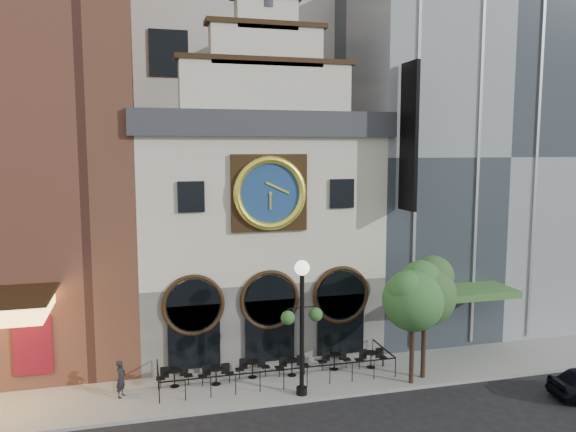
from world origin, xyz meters
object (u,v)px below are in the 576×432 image
at_px(bistro_0, 174,377).
at_px(tree_left, 426,290).
at_px(tree_right, 414,295).
at_px(bistro_4, 334,360).
at_px(bistro_1, 216,374).
at_px(pedestrian, 121,379).
at_px(bistro_2, 252,368).
at_px(bistro_3, 292,366).
at_px(bistro_5, 371,358).
at_px(lamppost, 302,312).

xyz_separation_m(bistro_0, tree_left, (11.16, -1.81, 3.64)).
xyz_separation_m(tree_left, tree_right, (-0.81, -0.43, -0.07)).
xyz_separation_m(bistro_4, tree_right, (2.88, -2.27, 3.56)).
bearing_deg(bistro_1, bistro_0, 172.62).
relative_size(bistro_1, pedestrian, 0.99).
distance_m(bistro_2, tree_left, 8.67).
bearing_deg(bistro_4, bistro_2, 178.86).
xyz_separation_m(bistro_3, tree_left, (5.83, -1.67, 3.64)).
distance_m(bistro_4, pedestrian, 9.72).
bearing_deg(bistro_4, bistro_5, -6.91).
bearing_deg(lamppost, tree_left, -3.20).
bearing_deg(tree_left, tree_right, -151.84).
xyz_separation_m(bistro_1, bistro_5, (7.44, 0.04, 0.00)).
xyz_separation_m(bistro_1, tree_right, (8.54, -2.01, 3.56)).
relative_size(bistro_5, tree_right, 0.29).
height_order(bistro_2, tree_right, tree_right).
xyz_separation_m(bistro_2, bistro_5, (5.73, -0.29, 0.00)).
distance_m(bistro_2, bistro_4, 3.94).
height_order(bistro_1, pedestrian, pedestrian).
xyz_separation_m(bistro_3, lamppost, (-0.12, -2.04, 3.15)).
bearing_deg(pedestrian, bistro_1, -61.29).
xyz_separation_m(bistro_2, tree_right, (6.83, -2.34, 3.56)).
bearing_deg(lamppost, bistro_0, 150.53).
distance_m(bistro_0, tree_left, 11.87).
xyz_separation_m(bistro_0, tree_right, (10.35, -2.24, 3.56)).
bearing_deg(bistro_0, bistro_4, 0.19).
distance_m(bistro_2, tree_right, 8.05).
relative_size(bistro_0, bistro_4, 1.00).
distance_m(bistro_0, bistro_3, 5.33).
bearing_deg(tree_right, bistro_5, 118.22).
bearing_deg(bistro_0, pedestrian, -168.46).
bearing_deg(bistro_0, bistro_2, 1.67).
height_order(lamppost, tree_right, lamppost).
distance_m(bistro_0, bistro_5, 9.25).
xyz_separation_m(bistro_4, bistro_5, (1.78, -0.22, 0.00)).
distance_m(bistro_4, tree_right, 5.12).
bearing_deg(bistro_1, bistro_4, 2.61).
bearing_deg(tree_left, bistro_4, 153.57).
xyz_separation_m(bistro_1, tree_left, (9.35, -1.58, 3.64)).
relative_size(bistro_2, tree_left, 0.28).
bearing_deg(bistro_5, lamppost, -153.79).
relative_size(bistro_0, lamppost, 0.27).
distance_m(bistro_3, pedestrian, 7.58).
xyz_separation_m(bistro_2, lamppost, (1.69, -2.28, 3.15)).
bearing_deg(bistro_5, pedestrian, -178.68).
relative_size(bistro_1, bistro_3, 1.00).
relative_size(lamppost, tree_right, 1.06).
height_order(bistro_1, lamppost, lamppost).
xyz_separation_m(bistro_0, bistro_2, (3.52, 0.10, 0.00)).
bearing_deg(tree_left, bistro_1, 170.43).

